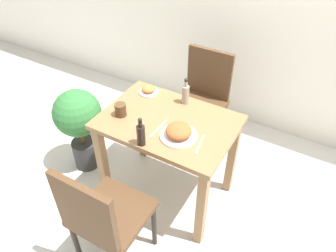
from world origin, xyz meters
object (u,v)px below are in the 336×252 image
Objects in this scene: drink_cup at (121,110)px; sauce_bottle at (141,134)px; chair_near at (103,216)px; chair_far at (202,96)px; side_plate at (148,90)px; potted_plant_left at (79,121)px; food_plate at (179,132)px; condiment_bottle at (185,93)px.

drink_cup is 0.33m from sauce_bottle.
chair_far is (-0.02, 1.39, 0.00)m from chair_near.
chair_far is 4.45× the size of sauce_bottle.
sauce_bottle is at bearing -88.63° from chair_far.
side_plate is 0.19× the size of potted_plant_left.
chair_far reaches higher than side_plate.
food_plate is at bearing 46.37° from sauce_bottle.
side_plate is (-0.24, -0.47, 0.25)m from chair_far.
food_plate reaches higher than potted_plant_left.
food_plate is (0.19, -0.79, 0.27)m from chair_far.
chair_far is at bearing 62.34° from side_plate.
chair_near is 0.68m from food_plate.
condiment_bottle is 0.91m from potted_plant_left.
chair_near reaches higher than side_plate.
condiment_bottle reaches higher than side_plate.
drink_cup is at bearing -64.91° from chair_near.
sauce_bottle reaches higher than food_plate.
chair_near is at bearing -105.64° from food_plate.
potted_plant_left is at bearing -39.99° from chair_near.
drink_cup is at bearing -92.58° from side_plate.
side_plate is 0.73× the size of condiment_bottle.
food_plate is 0.45m from drink_cup.
chair_near is at bearing -39.99° from potted_plant_left.
drink_cup is at bearing -179.73° from food_plate.
side_plate is at bearing 118.11° from sauce_bottle.
drink_cup is 0.47m from condiment_bottle.
sauce_bottle is 0.27× the size of potted_plant_left.
chair_far is 4.45× the size of condiment_bottle.
condiment_bottle is at bearing 4.22° from side_plate.
condiment_bottle is (0.30, 0.02, 0.05)m from side_plate.
drink_cup is 0.12× the size of potted_plant_left.
condiment_bottle reaches higher than drink_cup.
chair_near is 0.53m from sauce_bottle.
drink_cup is at bearing -3.17° from potted_plant_left.
food_plate is (0.17, 0.60, 0.27)m from chair_near.
sauce_bottle is (0.00, 0.43, 0.31)m from chair_near.
chair_far is 0.58m from side_plate.
condiment_bottle is at bearing 22.65° from potted_plant_left.
chair_near is 0.72m from drink_cup.
sauce_bottle is (0.27, -0.50, 0.05)m from side_plate.
side_plate is 0.73× the size of sauce_bottle.
potted_plant_left is at bearing -147.73° from side_plate.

